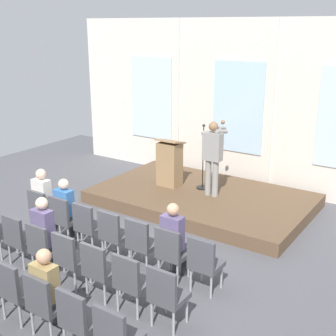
{
  "coord_description": "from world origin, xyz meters",
  "views": [
    {
      "loc": [
        4.79,
        -4.75,
        4.0
      ],
      "look_at": [
        0.08,
        2.27,
        1.3
      ],
      "focal_mm": 48.24,
      "sensor_mm": 36.0,
      "label": 1
    }
  ],
  "objects_px": {
    "speaker": "(213,153)",
    "audience_r2_c4": "(49,287)",
    "lectern": "(170,163)",
    "audience_r0_c1": "(67,206)",
    "chair_r0_c4": "(141,241)",
    "chair_r0_c1": "(64,216)",
    "audience_r0_c5": "(174,237)",
    "audience_r1_c2": "(46,232)",
    "chair_r0_c5": "(171,251)",
    "chair_r0_c3": "(113,232)",
    "chair_r1_c1": "(19,237)",
    "chair_r1_c3": "(70,256)",
    "chair_r0_c2": "(88,224)",
    "chair_r0_c6": "(204,261)",
    "chair_r0_c0": "(42,209)",
    "chair_r2_c4": "(45,301)",
    "chair_r1_c4": "(99,268)",
    "chair_r2_c3": "(15,287)",
    "chair_r1_c2": "(43,246)",
    "chair_r1_c6": "(166,293)",
    "chair_r2_c6": "(116,335)",
    "chair_r2_c5": "(79,317)",
    "audience_r0_c0": "(44,198)",
    "mic_stand": "(203,175)",
    "chair_r1_c5": "(131,280)"
  },
  "relations": [
    {
      "from": "chair_r1_c4",
      "to": "chair_r2_c3",
      "type": "xyz_separation_m",
      "value": [
        -0.61,
        -1.04,
        0.0
      ]
    },
    {
      "from": "chair_r0_c3",
      "to": "chair_r1_c6",
      "type": "relative_size",
      "value": 1.0
    },
    {
      "from": "audience_r0_c1",
      "to": "chair_r0_c4",
      "type": "height_order",
      "value": "audience_r0_c1"
    },
    {
      "from": "audience_r1_c2",
      "to": "chair_r2_c5",
      "type": "distance_m",
      "value": 2.15
    },
    {
      "from": "chair_r0_c1",
      "to": "chair_r1_c3",
      "type": "relative_size",
      "value": 1.0
    },
    {
      "from": "lectern",
      "to": "chair_r0_c6",
      "type": "distance_m",
      "value": 4.19
    },
    {
      "from": "speaker",
      "to": "audience_r2_c4",
      "type": "bearing_deg",
      "value": -86.05
    },
    {
      "from": "chair_r0_c3",
      "to": "audience_r0_c5",
      "type": "distance_m",
      "value": 1.24
    },
    {
      "from": "chair_r0_c5",
      "to": "chair_r0_c6",
      "type": "bearing_deg",
      "value": 0.0
    },
    {
      "from": "chair_r1_c4",
      "to": "chair_r1_c6",
      "type": "height_order",
      "value": "same"
    },
    {
      "from": "lectern",
      "to": "chair_r1_c4",
      "type": "distance_m",
      "value": 4.47
    },
    {
      "from": "audience_r1_c2",
      "to": "chair_r1_c2",
      "type": "bearing_deg",
      "value": -90.0
    },
    {
      "from": "audience_r2_c4",
      "to": "chair_r2_c6",
      "type": "xyz_separation_m",
      "value": [
        1.22,
        -0.08,
        -0.18
      ]
    },
    {
      "from": "chair_r0_c2",
      "to": "chair_r1_c2",
      "type": "height_order",
      "value": "same"
    },
    {
      "from": "audience_r0_c0",
      "to": "chair_r1_c5",
      "type": "relative_size",
      "value": 1.44
    },
    {
      "from": "chair_r1_c2",
      "to": "chair_r1_c4",
      "type": "xyz_separation_m",
      "value": [
        1.22,
        0.0,
        0.0
      ]
    },
    {
      "from": "chair_r2_c3",
      "to": "chair_r2_c5",
      "type": "distance_m",
      "value": 1.22
    },
    {
      "from": "mic_stand",
      "to": "chair_r0_c2",
      "type": "distance_m",
      "value": 3.43
    },
    {
      "from": "audience_r0_c5",
      "to": "chair_r0_c2",
      "type": "bearing_deg",
      "value": -177.48
    },
    {
      "from": "audience_r1_c2",
      "to": "chair_r0_c5",
      "type": "bearing_deg",
      "value": 27.82
    },
    {
      "from": "chair_r0_c5",
      "to": "chair_r1_c4",
      "type": "distance_m",
      "value": 1.21
    },
    {
      "from": "lectern",
      "to": "chair_r0_c0",
      "type": "relative_size",
      "value": 1.23
    },
    {
      "from": "chair_r1_c6",
      "to": "audience_r2_c4",
      "type": "xyz_separation_m",
      "value": [
        -1.22,
        -0.96,
        0.18
      ]
    },
    {
      "from": "audience_r2_c4",
      "to": "chair_r2_c5",
      "type": "height_order",
      "value": "audience_r2_c4"
    },
    {
      "from": "lectern",
      "to": "audience_r1_c2",
      "type": "relative_size",
      "value": 0.84
    },
    {
      "from": "chair_r0_c1",
      "to": "audience_r0_c5",
      "type": "bearing_deg",
      "value": 1.89
    },
    {
      "from": "lectern",
      "to": "chair_r2_c4",
      "type": "xyz_separation_m",
      "value": [
        1.52,
        -5.24,
        -0.3
      ]
    },
    {
      "from": "chair_r1_c2",
      "to": "chair_r2_c4",
      "type": "distance_m",
      "value": 1.6
    },
    {
      "from": "audience_r0_c5",
      "to": "chair_r2_c3",
      "type": "xyz_separation_m",
      "value": [
        -1.22,
        -2.17,
        -0.21
      ]
    },
    {
      "from": "chair_r0_c3",
      "to": "chair_r2_c5",
      "type": "relative_size",
      "value": 1.0
    },
    {
      "from": "audience_r0_c1",
      "to": "chair_r2_c4",
      "type": "xyz_separation_m",
      "value": [
        1.83,
        -2.17,
        -0.17
      ]
    },
    {
      "from": "audience_r0_c5",
      "to": "audience_r2_c4",
      "type": "xyz_separation_m",
      "value": [
        -0.61,
        -2.08,
        -0.03
      ]
    },
    {
      "from": "speaker",
      "to": "mic_stand",
      "type": "bearing_deg",
      "value": 144.94
    },
    {
      "from": "chair_r1_c3",
      "to": "chair_r1_c4",
      "type": "xyz_separation_m",
      "value": [
        0.61,
        0.0,
        0.0
      ]
    },
    {
      "from": "chair_r1_c4",
      "to": "chair_r2_c3",
      "type": "distance_m",
      "value": 1.21
    },
    {
      "from": "chair_r0_c0",
      "to": "chair_r2_c4",
      "type": "height_order",
      "value": "same"
    },
    {
      "from": "speaker",
      "to": "chair_r1_c6",
      "type": "xyz_separation_m",
      "value": [
        1.57,
        -4.16,
        -0.74
      ]
    },
    {
      "from": "chair_r1_c5",
      "to": "chair_r1_c6",
      "type": "distance_m",
      "value": 0.61
    },
    {
      "from": "chair_r0_c1",
      "to": "audience_r0_c0",
      "type": "bearing_deg",
      "value": 172.56
    },
    {
      "from": "chair_r1_c1",
      "to": "chair_r1_c3",
      "type": "height_order",
      "value": "same"
    },
    {
      "from": "chair_r0_c2",
      "to": "chair_r1_c3",
      "type": "distance_m",
      "value": 1.21
    },
    {
      "from": "chair_r1_c6",
      "to": "chair_r2_c3",
      "type": "distance_m",
      "value": 2.1
    },
    {
      "from": "lectern",
      "to": "audience_r2_c4",
      "type": "xyz_separation_m",
      "value": [
        1.52,
        -5.15,
        -0.13
      ]
    },
    {
      "from": "mic_stand",
      "to": "audience_r0_c5",
      "type": "height_order",
      "value": "mic_stand"
    },
    {
      "from": "chair_r2_c4",
      "to": "chair_r2_c5",
      "type": "xyz_separation_m",
      "value": [
        0.61,
        0.0,
        0.0
      ]
    },
    {
      "from": "chair_r2_c5",
      "to": "chair_r0_c4",
      "type": "bearing_deg",
      "value": 106.28
    },
    {
      "from": "audience_r0_c5",
      "to": "chair_r0_c6",
      "type": "relative_size",
      "value": 1.42
    },
    {
      "from": "chair_r1_c1",
      "to": "chair_r2_c5",
      "type": "bearing_deg",
      "value": -23.17
    },
    {
      "from": "chair_r0_c5",
      "to": "audience_r0_c5",
      "type": "xyz_separation_m",
      "value": [
        -0.0,
        0.08,
        0.21
      ]
    },
    {
      "from": "chair_r1_c3",
      "to": "chair_r1_c4",
      "type": "bearing_deg",
      "value": 0.0
    }
  ]
}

